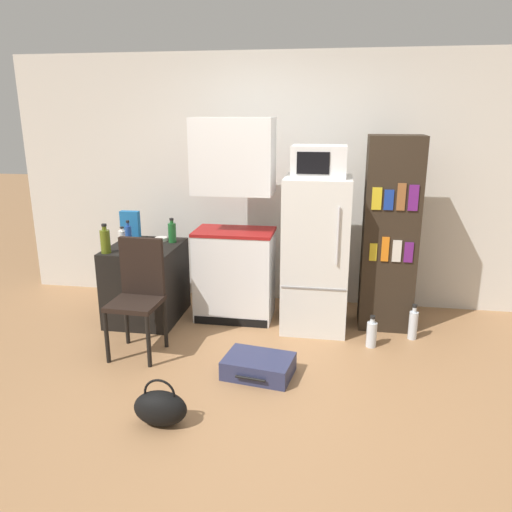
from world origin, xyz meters
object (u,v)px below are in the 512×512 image
object	(u,v)px
bookshelf	(390,235)
cereal_box	(130,226)
microwave	(319,161)
bowl	(161,239)
bottle_green_tall	(172,232)
bottle_milk_white	(122,237)
side_table	(146,282)
bottle_olive_oil	(105,241)
water_bottle_middle	(372,334)
suitcase_large_flat	(259,366)
water_bottle_front	(413,324)
refrigerator	(316,254)
chair	(139,287)
bottle_blue_soda	(129,236)
handbag	(160,408)
kitchen_hutch	(234,229)

from	to	relation	value
bookshelf	cereal_box	xyz separation A→B (m)	(-2.53, -0.01, -0.01)
microwave	bowl	distance (m)	1.77
bottle_green_tall	bottle_milk_white	distance (m)	0.48
side_table	bowl	size ratio (longest dim) A/B	6.14
bottle_olive_oil	water_bottle_middle	xyz separation A→B (m)	(2.43, -0.01, -0.74)
bottle_olive_oil	side_table	bearing A→B (deg)	49.47
suitcase_large_flat	water_bottle_front	xyz separation A→B (m)	(1.28, 0.87, 0.07)
bottle_olive_oil	water_bottle_middle	distance (m)	2.54
refrigerator	microwave	world-z (taller)	microwave
chair	water_bottle_front	bearing A→B (deg)	16.64
bottle_green_tall	cereal_box	distance (m)	0.44
refrigerator	chair	bearing A→B (deg)	-152.12
suitcase_large_flat	microwave	bearing A→B (deg)	78.62
bottle_blue_soda	handbag	bearing A→B (deg)	-62.14
kitchen_hutch	water_bottle_front	size ratio (longest dim) A/B	5.82
refrigerator	bowl	size ratio (longest dim) A/B	11.41
handbag	bookshelf	bearing A→B (deg)	50.22
cereal_box	suitcase_large_flat	distance (m)	2.05
handbag	water_bottle_front	xyz separation A→B (m)	(1.82, 1.62, 0.02)
water_bottle_front	bottle_blue_soda	bearing A→B (deg)	179.14
bottle_milk_white	bowl	distance (m)	0.38
side_table	water_bottle_middle	distance (m)	2.22
bottle_green_tall	bottle_olive_oil	distance (m)	0.67
bottle_milk_white	cereal_box	size ratio (longest dim) A/B	0.58
bottle_green_tall	bottle_blue_soda	world-z (taller)	bottle_blue_soda
bottle_olive_oil	bottle_blue_soda	xyz separation A→B (m)	(0.12, 0.25, -0.01)
bowl	suitcase_large_flat	world-z (taller)	bowl
refrigerator	handbag	size ratio (longest dim) A/B	4.00
bottle_olive_oil	cereal_box	world-z (taller)	cereal_box
suitcase_large_flat	chair	bearing A→B (deg)	174.40
suitcase_large_flat	cereal_box	bearing A→B (deg)	151.10
bowl	handbag	xyz separation A→B (m)	(0.65, -1.92, -0.64)
microwave	bottle_green_tall	bearing A→B (deg)	175.65
bookshelf	bottle_blue_soda	bearing A→B (deg)	-174.40
bottle_green_tall	handbag	size ratio (longest dim) A/B	0.68
suitcase_large_flat	bottle_olive_oil	bearing A→B (deg)	165.18
kitchen_hutch	bottle_milk_white	distance (m)	1.10
kitchen_hutch	cereal_box	distance (m)	1.07
bookshelf	bottle_milk_white	world-z (taller)	bookshelf
bottle_milk_white	water_bottle_middle	bearing A→B (deg)	-7.93
bottle_blue_soda	suitcase_large_flat	distance (m)	1.85
bottle_olive_oil	bottle_milk_white	world-z (taller)	bottle_olive_oil
handbag	bottle_olive_oil	bearing A→B (deg)	125.21
handbag	suitcase_large_flat	bearing A→B (deg)	54.28
bowl	bottle_green_tall	bearing A→B (deg)	-16.42
bottle_milk_white	handbag	bearing A→B (deg)	-60.66
bottle_olive_oil	chair	bearing A→B (deg)	-40.26
kitchen_hutch	bottle_blue_soda	bearing A→B (deg)	-168.66
microwave	cereal_box	size ratio (longest dim) A/B	1.60
handbag	bottle_milk_white	bearing A→B (deg)	119.34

